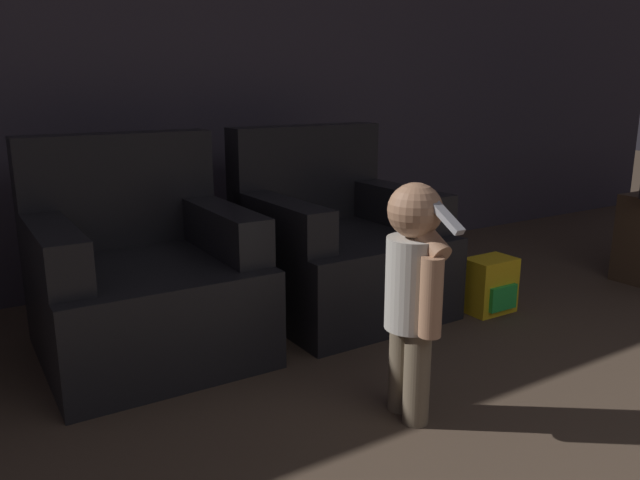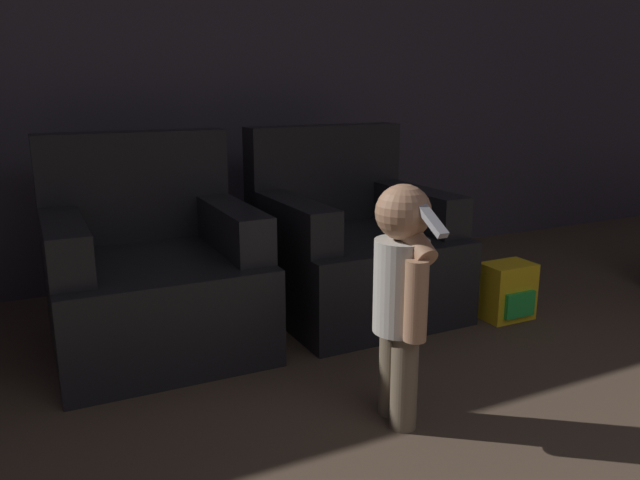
% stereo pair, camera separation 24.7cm
% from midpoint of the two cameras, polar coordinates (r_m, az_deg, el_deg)
% --- Properties ---
extents(wall_back, '(8.40, 0.05, 2.60)m').
position_cam_midpoint_polar(wall_back, '(3.87, -3.81, 16.39)').
color(wall_back, '#3D3842').
rests_on(wall_back, ground_plane).
extents(armchair_left, '(0.88, 0.89, 0.93)m').
position_cam_midpoint_polar(armchair_left, '(2.84, -12.69, -3.18)').
color(armchair_left, black).
rests_on(armchair_left, ground_plane).
extents(armchair_right, '(0.88, 0.89, 0.93)m').
position_cam_midpoint_polar(armchair_right, '(3.21, 5.00, -0.86)').
color(armchair_right, black).
rests_on(armchair_right, ground_plane).
extents(person_toddler, '(0.18, 0.33, 0.83)m').
position_cam_midpoint_polar(person_toddler, '(2.10, 10.88, -4.25)').
color(person_toddler, brown).
rests_on(person_toddler, ground_plane).
extents(toy_backpack, '(0.25, 0.19, 0.28)m').
position_cam_midpoint_polar(toy_backpack, '(3.28, 18.85, -4.51)').
color(toy_backpack, yellow).
rests_on(toy_backpack, ground_plane).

